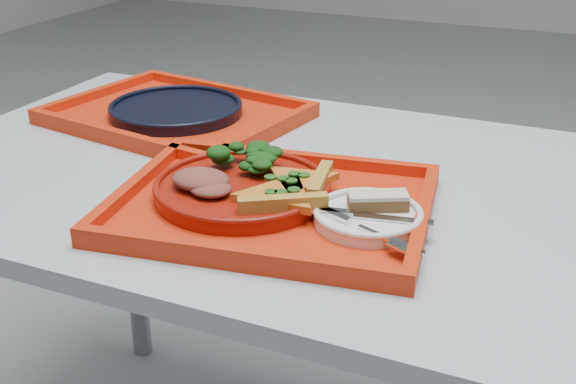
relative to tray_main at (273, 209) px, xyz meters
The scene contains 13 objects.
table 0.20m from the tray_main, 50.63° to the left, with size 1.60×0.80×0.75m.
tray_main is the anchor object (origin of this frame).
tray_far 0.46m from the tray_main, 139.31° to the left, with size 0.45×0.35×0.01m, color red.
dinner_plate 0.06m from the tray_main, 169.70° to the left, with size 0.26×0.26×0.02m, color maroon.
side_plate 0.15m from the tray_main, ahead, with size 0.15×0.15×0.01m, color white.
navy_plate 0.46m from the tray_main, 139.31° to the left, with size 0.26×0.26×0.02m, color black.
pizza_slice_a 0.04m from the tray_main, 34.28° to the right, with size 0.14×0.12×0.02m, color orange, non-canonical shape.
pizza_slice_b 0.06m from the tray_main, 63.03° to the left, with size 0.13×0.11×0.02m, color orange, non-canonical shape.
salad_heap 0.12m from the tray_main, 135.49° to the left, with size 0.09×0.08×0.04m, color black.
meat_portion 0.11m from the tray_main, 167.73° to the right, with size 0.09×0.07×0.03m, color brown.
dessert_bar 0.16m from the tray_main, ahead, with size 0.09×0.07×0.02m.
knife 0.15m from the tray_main, ahead, with size 0.18×0.02×0.01m, color silver.
fork 0.15m from the tray_main, 16.75° to the right, with size 0.18×0.02×0.01m, color silver.
Camera 1 is at (0.29, -0.99, 1.22)m, focal length 45.00 mm.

